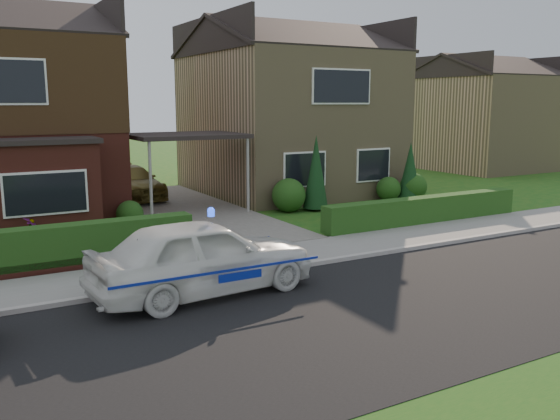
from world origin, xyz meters
TOP-DOWN VIEW (x-y plane):
  - ground at (0.00, 0.00)m, footprint 120.00×120.00m
  - road at (0.00, 0.00)m, footprint 60.00×6.00m
  - kerb at (0.00, 3.05)m, footprint 60.00×0.16m
  - sidewalk at (0.00, 4.10)m, footprint 60.00×2.00m
  - driveway at (0.00, 11.00)m, footprint 3.80×12.00m
  - house_right at (5.80, 13.99)m, footprint 7.50×8.06m
  - carport_link at (0.00, 10.95)m, footprint 3.80×3.00m
  - dwarf_wall at (-5.80, 5.30)m, footprint 7.70×0.25m
  - hedge_left at (-5.80, 5.45)m, footprint 7.50×0.55m
  - hedge_right at (5.80, 5.35)m, footprint 7.50×0.55m
  - shrub_left_mid at (-4.00, 9.30)m, footprint 1.32×1.32m
  - shrub_left_near at (-2.40, 9.60)m, footprint 0.84×0.84m
  - shrub_right_near at (3.20, 9.40)m, footprint 1.20×1.20m
  - shrub_right_mid at (7.80, 9.50)m, footprint 0.96×0.96m
  - shrub_right_far at (8.80, 9.20)m, footprint 1.08×1.08m
  - conifer_a at (4.20, 9.20)m, footprint 0.90×0.90m
  - conifer_b at (8.60, 9.20)m, footprint 0.90×0.90m
  - neighbour_right at (20.00, 16.00)m, footprint 6.50×7.00m
  - police_car at (-2.92, 2.40)m, footprint 4.20×4.69m
  - driveway_car at (-1.00, 14.50)m, footprint 2.03×4.41m
  - potted_plant_c at (-5.43, 8.16)m, footprint 0.55×0.55m

SIDE VIEW (x-z plane):
  - ground at x=0.00m, z-range 0.00..0.00m
  - road at x=0.00m, z-range -0.01..0.01m
  - hedge_left at x=-5.80m, z-range -0.45..0.45m
  - hedge_right at x=5.80m, z-range -0.40..0.40m
  - sidewalk at x=0.00m, z-range 0.00..0.10m
  - kerb at x=0.00m, z-range 0.00..0.12m
  - driveway at x=0.00m, z-range 0.00..0.12m
  - dwarf_wall at x=-5.80m, z-range 0.00..0.36m
  - potted_plant_c at x=-5.43m, z-range 0.00..0.83m
  - shrub_left_near at x=-2.40m, z-range 0.00..0.84m
  - shrub_right_mid at x=7.80m, z-range 0.00..0.96m
  - shrub_right_far at x=8.80m, z-range 0.00..1.08m
  - shrub_right_near at x=3.20m, z-range 0.00..1.20m
  - shrub_left_mid at x=-4.00m, z-range 0.00..1.32m
  - driveway_car at x=-1.00m, z-range 0.12..1.37m
  - police_car at x=-2.92m, z-range -0.08..1.64m
  - conifer_b at x=8.60m, z-range 0.00..2.20m
  - conifer_a at x=4.20m, z-range 0.00..2.60m
  - neighbour_right at x=20.00m, z-range 0.00..5.20m
  - carport_link at x=0.00m, z-range 1.27..4.04m
  - house_right at x=5.80m, z-range 0.04..7.29m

